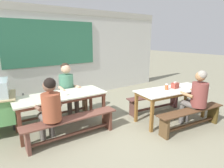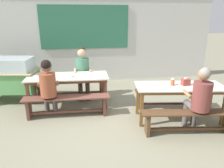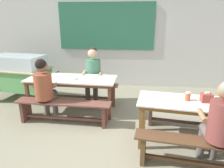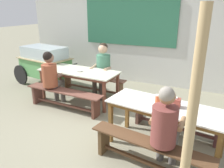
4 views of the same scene
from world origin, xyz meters
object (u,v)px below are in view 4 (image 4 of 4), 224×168
(condiment_jar, at_px, (158,99))
(wooden_support_post, at_px, (190,129))
(dining_table_near, at_px, (166,110))
(soup_bowl, at_px, (79,71))
(tissue_box, at_px, (175,103))
(person_left_back_turned, at_px, (51,75))
(bench_near_back, at_px, (175,117))
(bench_near_front, at_px, (148,151))
(person_near_front, at_px, (165,125))
(dining_table_far, at_px, (79,73))
(bench_far_front, at_px, (64,96))
(food_cart, at_px, (45,62))
(person_center_facing, at_px, (102,66))
(bench_far_back, at_px, (92,81))

(condiment_jar, xyz_separation_m, wooden_support_post, (0.59, -1.22, 0.28))
(dining_table_near, bearing_deg, soup_bowl, 155.27)
(tissue_box, bearing_deg, dining_table_near, -169.56)
(person_left_back_turned, distance_m, wooden_support_post, 3.58)
(bench_near_back, height_order, soup_bowl, soup_bowl)
(dining_table_near, height_order, bench_near_front, dining_table_near)
(person_near_front, xyz_separation_m, wooden_support_post, (0.34, -0.63, 0.37))
(dining_table_far, distance_m, dining_table_near, 2.52)
(dining_table_far, relative_size, bench_far_front, 1.03)
(bench_near_front, height_order, condiment_jar, condiment_jar)
(food_cart, xyz_separation_m, person_center_facing, (1.89, -0.07, 0.10))
(dining_table_far, xyz_separation_m, person_left_back_turned, (-0.38, -0.50, 0.05))
(dining_table_near, relative_size, bench_far_front, 1.00)
(bench_far_back, relative_size, tissue_box, 11.98)
(tissue_box, bearing_deg, food_cart, 157.15)
(condiment_jar, distance_m, soup_bowl, 2.27)
(person_left_back_turned, relative_size, person_near_front, 0.99)
(bench_near_back, distance_m, person_left_back_turned, 2.77)
(dining_table_far, bearing_deg, food_cart, 159.32)
(tissue_box, distance_m, condiment_jar, 0.27)
(bench_near_front, height_order, soup_bowl, soup_bowl)
(bench_far_front, distance_m, person_near_front, 2.66)
(dining_table_near, bearing_deg, person_left_back_turned, 167.40)
(bench_near_front, xyz_separation_m, person_left_back_turned, (-2.58, 1.17, 0.43))
(dining_table_far, distance_m, bench_far_front, 0.69)
(dining_table_near, height_order, person_center_facing, person_center_facing)
(dining_table_near, distance_m, person_center_facing, 2.50)
(dining_table_far, height_order, tissue_box, tissue_box)
(person_center_facing, bearing_deg, bench_near_back, -27.51)
(bench_far_front, bearing_deg, wooden_support_post, -31.67)
(person_left_back_turned, xyz_separation_m, soup_bowl, (0.45, 0.42, 0.04))
(bench_far_back, xyz_separation_m, person_left_back_turned, (-0.41, -1.08, 0.42))
(bench_far_back, distance_m, food_cart, 1.59)
(food_cart, relative_size, person_center_facing, 1.44)
(bench_near_back, xyz_separation_m, soup_bowl, (-2.28, 0.44, 0.47))
(condiment_jar, relative_size, soup_bowl, 0.99)
(bench_far_back, height_order, person_near_front, person_near_front)
(person_left_back_turned, height_order, person_near_front, person_near_front)
(tissue_box, relative_size, wooden_support_post, 0.07)
(condiment_jar, bearing_deg, wooden_support_post, -64.29)
(dining_table_far, distance_m, tissue_box, 2.63)
(food_cart, distance_m, wooden_support_post, 5.13)
(bench_near_front, bearing_deg, bench_near_back, 82.13)
(bench_near_back, xyz_separation_m, person_near_front, (0.03, -1.11, 0.42))
(bench_far_front, relative_size, person_left_back_turned, 1.47)
(dining_table_near, relative_size, person_left_back_turned, 1.47)
(bench_far_front, bearing_deg, bench_near_front, -26.28)
(bench_far_back, relative_size, person_center_facing, 1.40)
(person_left_back_turned, xyz_separation_m, condiment_jar, (2.51, -0.54, 0.09))
(bench_near_back, height_order, bench_near_front, same)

